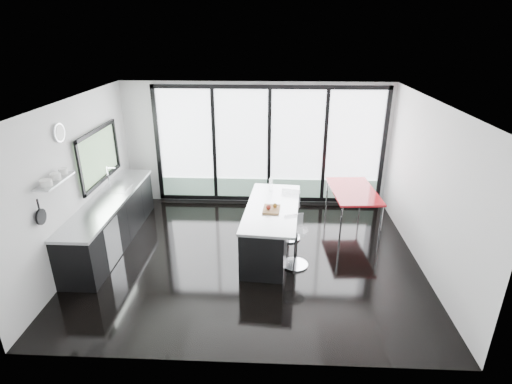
{
  "coord_description": "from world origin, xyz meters",
  "views": [
    {
      "loc": [
        0.4,
        -6.27,
        3.9
      ],
      "look_at": [
        0.1,
        0.3,
        1.15
      ],
      "focal_mm": 28.0,
      "sensor_mm": 36.0,
      "label": 1
    }
  ],
  "objects_px": {
    "red_table": "(352,208)",
    "bar_stool_far": "(289,221)",
    "island": "(268,228)",
    "bar_stool_near": "(296,248)"
  },
  "relations": [
    {
      "from": "red_table",
      "to": "bar_stool_far",
      "type": "bearing_deg",
      "value": -155.94
    },
    {
      "from": "island",
      "to": "red_table",
      "type": "relative_size",
      "value": 1.49
    },
    {
      "from": "bar_stool_near",
      "to": "red_table",
      "type": "xyz_separation_m",
      "value": [
        1.23,
        1.56,
        0.05
      ]
    },
    {
      "from": "island",
      "to": "bar_stool_near",
      "type": "distance_m",
      "value": 0.72
    },
    {
      "from": "island",
      "to": "bar_stool_near",
      "type": "bearing_deg",
      "value": -46.62
    },
    {
      "from": "bar_stool_near",
      "to": "red_table",
      "type": "height_order",
      "value": "red_table"
    },
    {
      "from": "bar_stool_near",
      "to": "bar_stool_far",
      "type": "distance_m",
      "value": 0.98
    },
    {
      "from": "island",
      "to": "bar_stool_far",
      "type": "distance_m",
      "value": 0.61
    },
    {
      "from": "island",
      "to": "bar_stool_near",
      "type": "relative_size",
      "value": 3.17
    },
    {
      "from": "island",
      "to": "bar_stool_far",
      "type": "height_order",
      "value": "island"
    }
  ]
}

